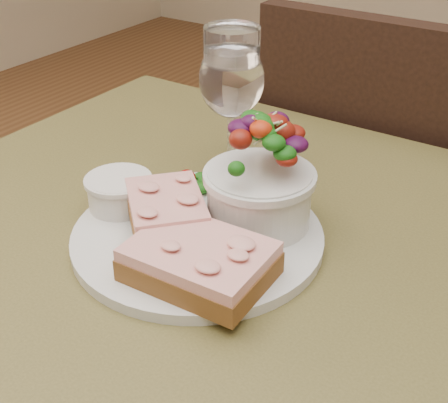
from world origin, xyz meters
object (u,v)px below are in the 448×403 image
Objects in this scene: sandwich_front at (200,261)px; wine_glass at (232,84)px; salad_bowl at (260,173)px; cafe_table at (197,336)px; ramekin at (119,191)px; sandwich_back at (166,209)px; dinner_plate at (198,236)px; chair_far at (386,299)px.

sandwich_front is 0.76× the size of wine_glass.
cafe_table is at bearing -106.31° from salad_bowl.
sandwich_back is at bearing -4.26° from ramekin.
cafe_table is 3.02× the size of dinner_plate.
wine_glass reaches higher than sandwich_front.
chair_far is 5.14× the size of wine_glass.
wine_glass is at bearing 138.70° from sandwich_back.
chair_far is (0.03, 0.61, -0.36)m from cafe_table.
sandwich_front is at bearing 89.61° from chair_far.
chair_far reaches higher than sandwich_back.
sandwich_back is 1.84× the size of ramekin.
cafe_table is at bearing 20.59° from sandwich_back.
dinner_plate is at bearing 120.66° from cafe_table.
chair_far is at bearing 87.16° from cafe_table.
wine_glass reaches higher than ramekin.
cafe_table is at bearing -12.01° from ramekin.
ramekin is 0.18m from wine_glass.
salad_bowl is at bearing 50.09° from dinner_plate.
ramekin is at bearing -141.51° from sandwich_back.
ramekin is (-0.12, 0.03, 0.13)m from cafe_table.
dinner_plate is 0.19m from wine_glass.
sandwich_back is at bearing -160.32° from dinner_plate.
chair_far is 13.02× the size of ramekin.
chair_far is 0.77m from sandwich_back.
wine_glass is (-0.02, 0.15, 0.09)m from sandwich_back.
sandwich_back is (-0.05, 0.02, 0.14)m from cafe_table.
salad_bowl is 0.13m from wine_glass.
salad_bowl is at bearing -43.06° from wine_glass.
cafe_table is 0.14m from sandwich_front.
salad_bowl is at bearing 89.21° from chair_far.
dinner_plate is 2.08× the size of salad_bowl.
ramekin is (-0.15, -0.58, 0.49)m from chair_far.
wine_glass is at bearing 68.66° from ramekin.
wine_glass is at bearing 77.63° from chair_far.
sandwich_front reaches higher than dinner_plate.
dinner_plate is 0.09m from salad_bowl.
chair_far is at bearing 89.36° from salad_bowl.
cafe_table is 0.29m from wine_glass.
wine_glass is (-0.05, 0.14, 0.12)m from dinner_plate.
ramekin is 0.40× the size of wine_glass.
wine_glass is at bearing 136.94° from salad_bowl.
salad_bowl reaches higher than cafe_table.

